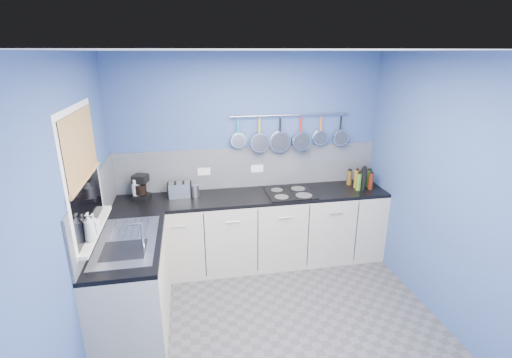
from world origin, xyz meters
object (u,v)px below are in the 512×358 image
object	(u,v)px
soap_bottle_a	(89,227)
canister	(195,191)
soap_bottle_b	(94,223)
hob	(290,193)
paper_towel	(137,189)
toaster	(180,190)
coffee_maker	(141,187)

from	to	relation	value
soap_bottle_a	canister	world-z (taller)	soap_bottle_a
soap_bottle_a	soap_bottle_b	world-z (taller)	soap_bottle_a
canister	hob	bearing A→B (deg)	-5.75
soap_bottle_b	paper_towel	size ratio (longest dim) A/B	0.70
toaster	canister	size ratio (longest dim) A/B	1.80
coffee_maker	toaster	size ratio (longest dim) A/B	1.10
coffee_maker	canister	bearing A→B (deg)	15.66
soap_bottle_a	paper_towel	distance (m)	1.26
toaster	hob	bearing A→B (deg)	-10.57
paper_towel	toaster	bearing A→B (deg)	-1.46
soap_bottle_b	toaster	distance (m)	1.29
paper_towel	soap_bottle_b	bearing A→B (deg)	-101.10
coffee_maker	canister	size ratio (longest dim) A/B	1.99
soap_bottle_a	coffee_maker	size ratio (longest dim) A/B	0.84
coffee_maker	toaster	xyz separation A→B (m)	(0.43, -0.00, -0.06)
soap_bottle_b	coffee_maker	world-z (taller)	soap_bottle_b
coffee_maker	toaster	world-z (taller)	coffee_maker
soap_bottle_a	paper_towel	xyz separation A→B (m)	(0.22, 1.24, -0.15)
paper_towel	canister	size ratio (longest dim) A/B	1.73
soap_bottle_a	soap_bottle_b	distance (m)	0.14
canister	coffee_maker	bearing A→B (deg)	176.83
soap_bottle_b	paper_towel	xyz separation A→B (m)	(0.22, 1.10, -0.11)
soap_bottle_b	soap_bottle_a	bearing A→B (deg)	-90.00
canister	hob	distance (m)	1.12
coffee_maker	hob	bearing A→B (deg)	13.98
paper_towel	toaster	distance (m)	0.47
toaster	hob	distance (m)	1.29
toaster	canister	distance (m)	0.17
toaster	canister	xyz separation A→B (m)	(0.17, -0.03, -0.01)
coffee_maker	toaster	distance (m)	0.43
soap_bottle_a	coffee_maker	bearing A→B (deg)	78.02
soap_bottle_b	hob	world-z (taller)	soap_bottle_b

